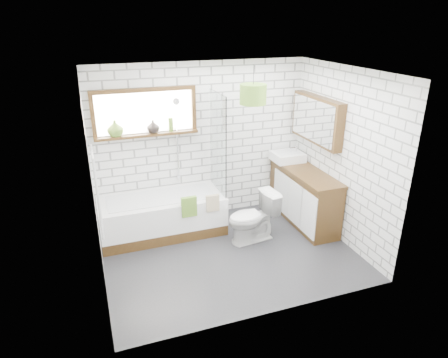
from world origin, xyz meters
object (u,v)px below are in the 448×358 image
object	(u,v)px
toilet	(253,218)
bathtub	(162,215)
basin	(287,157)
pendant	(253,94)
vanity	(304,196)

from	to	relation	value
toilet	bathtub	bearing A→B (deg)	-125.03
basin	pendant	size ratio (longest dim) A/B	1.30
bathtub	pendant	distance (m)	2.25
bathtub	toilet	size ratio (longest dim) A/B	2.46
basin	toilet	world-z (taller)	basin
toilet	pendant	distance (m)	1.77
bathtub	basin	bearing A→B (deg)	3.41
vanity	pendant	distance (m)	1.89
pendant	basin	bearing A→B (deg)	27.23
basin	pendant	xyz separation A→B (m)	(-0.84, -0.43, 1.15)
pendant	vanity	bearing A→B (deg)	-4.33
basin	toilet	distance (m)	1.36
vanity	toilet	bearing A→B (deg)	-163.87
vanity	toilet	xyz separation A→B (m)	(-1.01, -0.29, -0.06)
vanity	basin	world-z (taller)	basin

